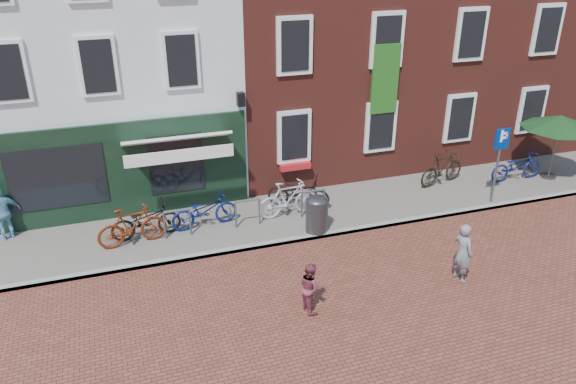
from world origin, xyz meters
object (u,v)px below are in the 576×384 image
object	(u,v)px
woman	(463,252)
bicycle_4	(299,192)
cafe_person	(3,213)
litter_bin	(317,212)
bicycle_1	(132,226)
bicycle_0	(146,221)
boy	(310,287)
bicycle_5	(442,168)
bicycle_6	(516,166)
parking_sign	(500,152)
bicycle_3	(288,199)
parasol	(561,119)
bicycle_2	(204,211)

from	to	relation	value
woman	bicycle_4	xyz separation A→B (m)	(-2.55, 4.80, -0.17)
woman	cafe_person	bearing A→B (deg)	52.22
bicycle_4	litter_bin	bearing A→B (deg)	-151.20
litter_bin	bicycle_1	size ratio (longest dim) A/B	0.62
bicycle_4	bicycle_1	bearing A→B (deg)	127.08
woman	bicycle_0	bearing A→B (deg)	47.67
woman	boy	distance (m)	3.94
boy	bicycle_5	xyz separation A→B (m)	(6.49, 4.90, 0.05)
litter_bin	bicycle_0	bearing A→B (deg)	165.75
bicycle_0	cafe_person	bearing A→B (deg)	68.48
bicycle_6	boy	bearing A→B (deg)	116.42
woman	bicycle_5	world-z (taller)	woman
bicycle_0	bicycle_1	world-z (taller)	bicycle_1
litter_bin	bicycle_1	world-z (taller)	litter_bin
parking_sign	boy	distance (m)	8.03
litter_bin	bicycle_1	distance (m)	5.06
bicycle_6	bicycle_1	bearing A→B (deg)	92.04
litter_bin	bicycle_5	bearing A→B (deg)	18.31
bicycle_3	bicycle_4	bearing A→B (deg)	-50.76
bicycle_3	bicycle_6	bearing A→B (deg)	-93.25
parasol	bicycle_6	xyz separation A→B (m)	(-1.28, 0.18, -1.58)
boy	bicycle_3	distance (m)	4.42
litter_bin	cafe_person	distance (m)	8.59
woman	bicycle_6	bearing A→B (deg)	-59.92
woman	bicycle_1	xyz separation A→B (m)	(-7.54, 4.10, -0.11)
litter_bin	bicycle_0	xyz separation A→B (m)	(-4.60, 1.17, -0.09)
woman	bicycle_0	size ratio (longest dim) A/B	0.81
parking_sign	woman	world-z (taller)	parking_sign
boy	bicycle_0	size ratio (longest dim) A/B	0.63
boy	parking_sign	bearing A→B (deg)	-71.66
parking_sign	bicycle_0	bearing A→B (deg)	173.65
parasol	bicycle_0	bearing A→B (deg)	179.29
boy	cafe_person	xyz separation A→B (m)	(-6.90, 5.51, 0.28)
cafe_person	bicycle_2	size ratio (longest dim) A/B	0.81
bicycle_2	bicycle_5	world-z (taller)	bicycle_5
bicycle_6	bicycle_2	bearing A→B (deg)	90.18
litter_bin	bicycle_4	xyz separation A→B (m)	(0.01, 1.56, -0.09)
parking_sign	bicycle_3	xyz separation A→B (m)	(-6.36, 1.12, -1.10)
parasol	boy	bearing A→B (deg)	-157.87
litter_bin	boy	bearing A→B (deg)	-113.32
cafe_person	bicycle_0	world-z (taller)	cafe_person
bicycle_2	cafe_person	bearing A→B (deg)	72.35
boy	bicycle_4	world-z (taller)	boy
bicycle_5	bicycle_1	bearing A→B (deg)	80.98
parasol	bicycle_4	xyz separation A→B (m)	(-8.95, 0.56, -1.58)
woman	bicycle_2	distance (m)	7.11
litter_bin	parking_sign	xyz separation A→B (m)	(5.89, 0.00, 1.07)
boy	bicycle_5	distance (m)	8.13
cafe_person	bicycle_0	size ratio (longest dim) A/B	0.81
parasol	bicycle_2	xyz separation A→B (m)	(-11.92, 0.26, -1.58)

